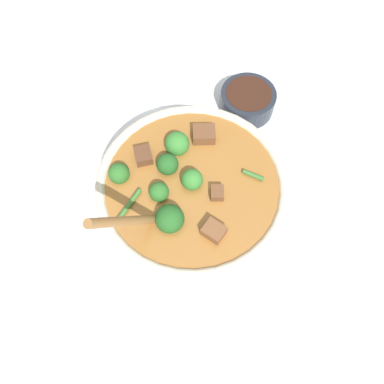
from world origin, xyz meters
TOP-DOWN VIEW (x-y plane):
  - ground_plane at (0.00, 0.00)m, footprint 4.00×4.00m
  - stew_bowl at (0.00, -0.00)m, footprint 0.31×0.29m
  - condiment_bowl at (-0.24, -0.07)m, footprint 0.11×0.11m
  - empty_plate at (-0.15, -0.31)m, footprint 0.21×0.21m

SIDE VIEW (x-z plane):
  - ground_plane at x=0.00m, z-range 0.00..0.00m
  - empty_plate at x=-0.15m, z-range 0.00..0.02m
  - condiment_bowl at x=-0.24m, z-range 0.00..0.05m
  - stew_bowl at x=0.00m, z-range -0.06..0.18m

